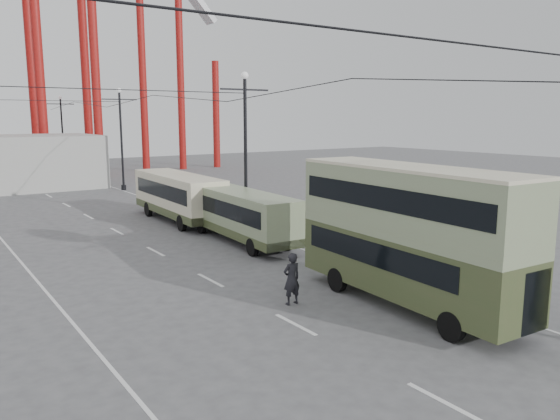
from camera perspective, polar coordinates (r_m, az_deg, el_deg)
ground at (r=16.24m, az=13.31°, el=-15.11°), size 160.00×160.00×0.00m
road_markings at (r=31.88m, az=-15.14°, el=-2.83°), size 12.52×120.00×0.01m
lamp_post_mid at (r=32.44m, az=-3.62°, el=6.04°), size 3.20×0.44×9.32m
lamp_post_far at (r=52.50m, az=-16.24°, el=7.08°), size 3.20×0.44×9.32m
lamp_post_distant at (r=73.67m, az=-21.77°, el=7.43°), size 3.20×0.44×9.32m
double_decker_bus at (r=19.76m, az=13.27°, el=-1.96°), size 2.88×9.55×5.07m
single_decker_green at (r=29.88m, az=-4.25°, el=-0.30°), size 2.81×9.90×2.77m
single_decker_cream at (r=36.14m, az=-10.57°, el=1.55°), size 2.83×9.89×3.05m
pedestrian at (r=19.90m, az=1.23°, el=-7.19°), size 0.71×0.47×1.92m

